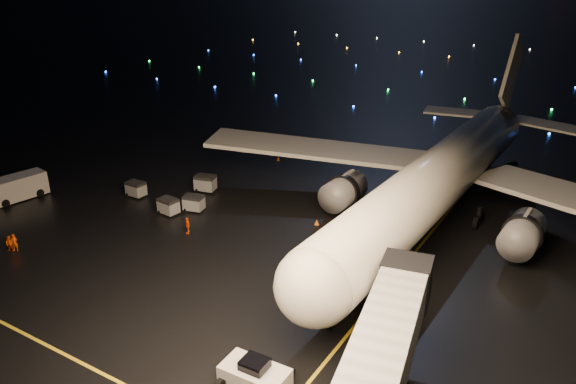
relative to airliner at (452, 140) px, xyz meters
The scene contains 18 objects.
lane_centre 13.68m from the airliner, 88.01° to the right, with size 0.25×80.00×0.02m, color gold.
lane_cross 40.56m from the airliner, 114.69° to the right, with size 60.00×0.25×0.02m, color gold.
airliner is the anchor object (origin of this frame).
pushback_tug 32.78m from the airliner, 94.18° to the right, with size 4.25×2.23×2.02m, color silver.
belt_loader 20.39m from the airliner, 103.13° to the right, with size 7.14×1.95×3.46m, color silver, non-canonical shape.
service_truck 46.92m from the airliner, 153.15° to the right, with size 2.31×7.33×2.70m, color silver.
crew_a 42.91m from the airliner, 137.21° to the right, with size 0.60×0.39×1.65m, color #FF500A.
crew_b 43.30m from the airliner, 137.11° to the right, with size 0.77×0.60×1.57m, color #FF500A.
crew_c 27.63m from the airliner, 137.90° to the right, with size 1.01×0.42×1.72m, color #FF500A.
safety_cone_0 14.33m from the airliner, 148.06° to the right, with size 0.45×0.45×0.51m, color orange.
safety_cone_1 10.40m from the airliner, 161.05° to the right, with size 0.47×0.47×0.53m, color orange.
safety_cone_2 15.91m from the airliner, 136.03° to the right, with size 0.48×0.48×0.55m, color orange.
safety_cone_3 25.26m from the airliner, 168.80° to the left, with size 0.44×0.44×0.50m, color orange.
taxiway_lights 81.07m from the airliner, 98.27° to the left, with size 164.00×92.00×0.36m, color black, non-canonical shape.
baggage_cart_0 27.38m from the airliner, 149.40° to the right, with size 2.02×1.41×1.71m, color gray.
baggage_cart_1 29.83m from the airliner, 147.73° to the right, with size 2.03×1.42×1.73m, color gray.
baggage_cart_2 27.47m from the airliner, 161.13° to the right, with size 2.23×1.56×1.90m, color gray.
baggage_cart_3 34.51m from the airliner, 155.83° to the right, with size 2.03×1.42×1.73m, color gray.
Camera 1 is at (25.40, -28.45, 24.85)m, focal length 35.00 mm.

